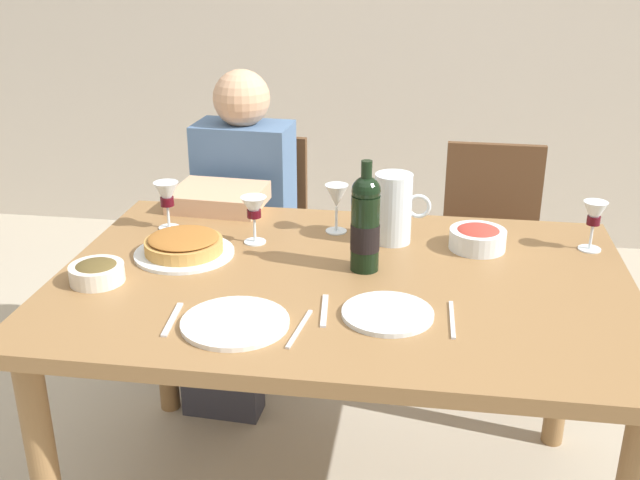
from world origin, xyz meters
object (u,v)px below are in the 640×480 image
at_px(chair_left, 256,236).
at_px(diner_left, 237,229).
at_px(chair_right, 490,248).
at_px(olive_bowl, 97,272).
at_px(wine_glass_centre, 594,216).
at_px(dinner_plate_left_setting, 388,313).
at_px(water_pitcher, 393,212).
at_px(baked_tart, 184,246).
at_px(salad_bowl, 478,237).
at_px(dining_table, 342,308).
at_px(wine_glass_spare, 336,198).
at_px(dinner_plate_right_setting, 235,323).
at_px(wine_bottle, 365,224).
at_px(wine_glass_right_diner, 167,196).
at_px(wine_glass_left_diner, 254,210).

relative_size(chair_left, diner_left, 0.75).
bearing_deg(chair_right, olive_bowl, 44.59).
bearing_deg(chair_left, diner_left, 90.60).
height_order(wine_glass_centre, dinner_plate_left_setting, wine_glass_centre).
height_order(water_pitcher, baked_tart, water_pitcher).
bearing_deg(salad_bowl, dining_table, -145.41).
relative_size(wine_glass_centre, wine_glass_spare, 0.97).
height_order(dining_table, dinner_plate_right_setting, dinner_plate_right_setting).
height_order(wine_glass_centre, chair_left, wine_glass_centre).
bearing_deg(salad_bowl, chair_right, 81.63).
bearing_deg(dinner_plate_right_setting, water_pitcher, 59.76).
distance_m(wine_bottle, salad_bowl, 0.37).
distance_m(salad_bowl, dinner_plate_right_setting, 0.78).
distance_m(wine_glass_centre, chair_right, 0.74).
height_order(olive_bowl, dinner_plate_right_setting, olive_bowl).
height_order(wine_glass_right_diner, diner_left, diner_left).
bearing_deg(dinner_plate_right_setting, salad_bowl, 43.59).
xyz_separation_m(olive_bowl, dinner_plate_left_setting, (0.75, -0.08, -0.02)).
bearing_deg(diner_left, baked_tart, 93.84).
height_order(water_pitcher, diner_left, diner_left).
bearing_deg(wine_glass_left_diner, olive_bowl, -136.89).
relative_size(dining_table, chair_right, 1.72).
height_order(dining_table, diner_left, diner_left).
xyz_separation_m(olive_bowl, chair_left, (0.18, 1.01, -0.29)).
relative_size(wine_glass_left_diner, dinner_plate_right_setting, 0.56).
bearing_deg(dinner_plate_right_setting, diner_left, 104.54).
height_order(dining_table, wine_bottle, wine_bottle).
relative_size(wine_bottle, chair_right, 0.35).
bearing_deg(dinner_plate_right_setting, chair_right, 60.87).
distance_m(wine_glass_spare, chair_left, 0.78).
bearing_deg(salad_bowl, baked_tart, -168.40).
height_order(wine_glass_left_diner, dinner_plate_right_setting, wine_glass_left_diner).
bearing_deg(wine_bottle, wine_glass_right_diner, 161.00).
bearing_deg(diner_left, chair_right, -161.26).
distance_m(chair_left, diner_left, 0.26).
height_order(water_pitcher, wine_glass_right_diner, water_pitcher).
bearing_deg(wine_glass_centre, salad_bowl, -172.88).
bearing_deg(dining_table, salad_bowl, 34.59).
xyz_separation_m(wine_glass_right_diner, dinner_plate_left_setting, (0.70, -0.47, -0.10)).
relative_size(wine_glass_centre, dinner_plate_left_setting, 0.66).
bearing_deg(baked_tart, wine_glass_left_diner, 33.95).
xyz_separation_m(wine_glass_spare, diner_left, (-0.40, 0.33, -0.25)).
relative_size(baked_tart, chair_left, 0.32).
bearing_deg(chair_left, dinner_plate_right_setting, 104.72).
bearing_deg(dinner_plate_right_setting, dinner_plate_left_setting, 15.66).
relative_size(dining_table, wine_bottle, 4.99).
bearing_deg(wine_glass_left_diner, wine_bottle, -22.81).
distance_m(wine_glass_left_diner, chair_right, 1.08).
bearing_deg(wine_glass_spare, wine_glass_centre, -2.43).
relative_size(dining_table, wine_glass_left_diner, 10.76).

